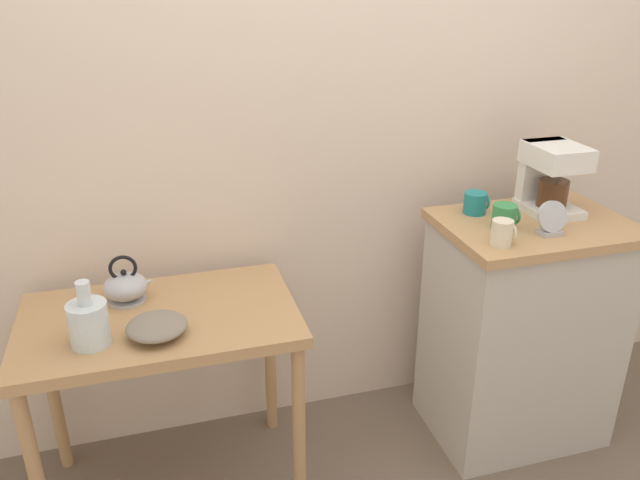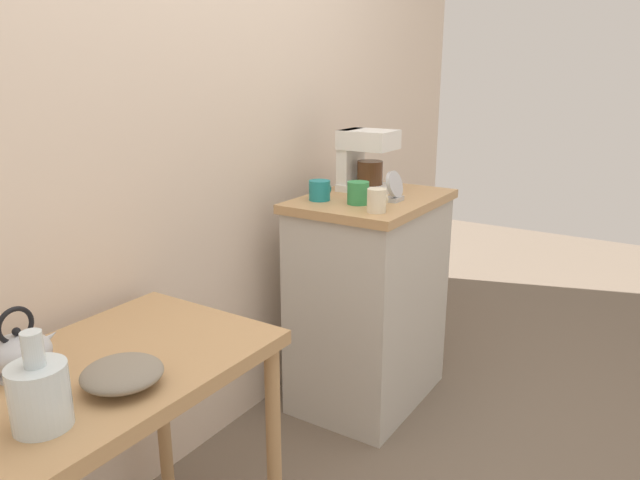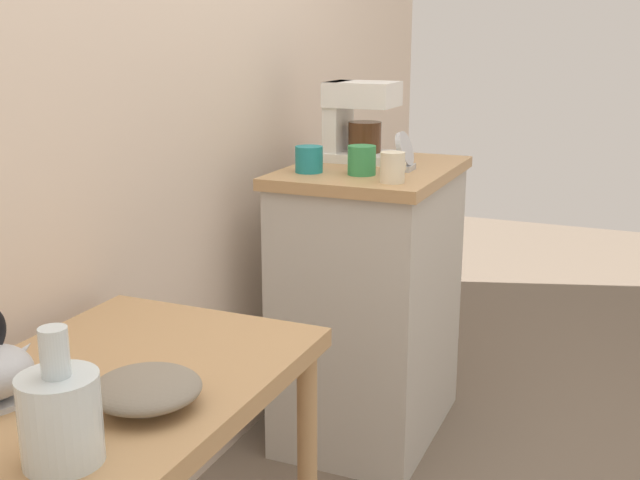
# 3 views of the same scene
# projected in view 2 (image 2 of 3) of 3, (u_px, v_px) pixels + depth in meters

# --- Properties ---
(ground_plane) EXTENTS (8.00, 8.00, 0.00)m
(ground_plane) POSITION_uv_depth(u_px,v_px,m) (280.00, 475.00, 2.18)
(ground_plane) COLOR #6B5B4C
(back_wall) EXTENTS (4.40, 0.10, 2.80)m
(back_wall) POSITION_uv_depth(u_px,v_px,m) (192.00, 78.00, 2.09)
(back_wall) COLOR beige
(back_wall) RESTS_ON ground_plane
(wooden_table) EXTENTS (0.89, 0.55, 0.73)m
(wooden_table) POSITION_uv_depth(u_px,v_px,m) (96.00, 406.00, 1.46)
(wooden_table) COLOR tan
(wooden_table) RESTS_ON ground_plane
(kitchen_counter) EXTENTS (0.68, 0.50, 0.92)m
(kitchen_counter) POSITION_uv_depth(u_px,v_px,m) (369.00, 300.00, 2.59)
(kitchen_counter) COLOR #BCB7AD
(kitchen_counter) RESTS_ON ground_plane
(bowl_stoneware) EXTENTS (0.19, 0.19, 0.06)m
(bowl_stoneware) POSITION_uv_depth(u_px,v_px,m) (122.00, 374.00, 1.35)
(bowl_stoneware) COLOR gray
(bowl_stoneware) RESTS_ON wooden_table
(teakettle) EXTENTS (0.18, 0.15, 0.17)m
(teakettle) POSITION_uv_depth(u_px,v_px,m) (20.00, 352.00, 1.41)
(teakettle) COLOR #B2B5BA
(teakettle) RESTS_ON wooden_table
(glass_carafe_vase) EXTENTS (0.12, 0.12, 0.21)m
(glass_carafe_vase) POSITION_uv_depth(u_px,v_px,m) (39.00, 394.00, 1.19)
(glass_carafe_vase) COLOR silver
(glass_carafe_vase) RESTS_ON wooden_table
(coffee_maker) EXTENTS (0.18, 0.22, 0.26)m
(coffee_maker) POSITION_uv_depth(u_px,v_px,m) (364.00, 158.00, 2.55)
(coffee_maker) COLOR white
(coffee_maker) RESTS_ON kitchen_counter
(mug_tall_green) EXTENTS (0.09, 0.08, 0.09)m
(mug_tall_green) POSITION_uv_depth(u_px,v_px,m) (358.00, 193.00, 2.32)
(mug_tall_green) COLOR #338C4C
(mug_tall_green) RESTS_ON kitchen_counter
(mug_dark_teal) EXTENTS (0.09, 0.08, 0.08)m
(mug_dark_teal) POSITION_uv_depth(u_px,v_px,m) (320.00, 190.00, 2.38)
(mug_dark_teal) COLOR teal
(mug_dark_teal) RESTS_ON kitchen_counter
(mug_small_cream) EXTENTS (0.08, 0.07, 0.09)m
(mug_small_cream) POSITION_uv_depth(u_px,v_px,m) (377.00, 200.00, 2.18)
(mug_small_cream) COLOR beige
(mug_small_cream) RESTS_ON kitchen_counter
(table_clock) EXTENTS (0.11, 0.05, 0.12)m
(table_clock) POSITION_uv_depth(u_px,v_px,m) (394.00, 188.00, 2.36)
(table_clock) COLOR #B2B5BA
(table_clock) RESTS_ON kitchen_counter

